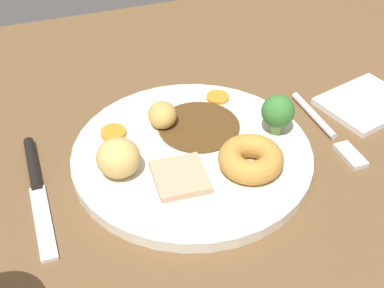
{
  "coord_description": "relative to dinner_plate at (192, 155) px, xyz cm",
  "views": [
    {
      "loc": [
        16.84,
        44.6,
        46.0
      ],
      "look_at": [
        1.24,
        -0.99,
        6.0
      ],
      "focal_mm": 51.59,
      "sensor_mm": 36.0,
      "label": 1
    }
  ],
  "objects": [
    {
      "name": "broccoli_floret",
      "position": [
        -10.56,
        -0.04,
        3.67
      ],
      "size": [
        3.91,
        3.91,
        5.03
      ],
      "color": "#8CB766",
      "rests_on": "dinner_plate"
    },
    {
      "name": "dinner_plate",
      "position": [
        0.0,
        0.0,
        0.0
      ],
      "size": [
        27.7,
        27.7,
        1.4
      ],
      "primitive_type": "cylinder",
      "color": "silver",
      "rests_on": "dining_table"
    },
    {
      "name": "dining_table",
      "position": [
        -1.24,
        0.99,
        -2.5
      ],
      "size": [
        120.0,
        84.0,
        3.6
      ],
      "primitive_type": "cube",
      "color": "brown",
      "rests_on": "ground"
    },
    {
      "name": "roast_potato_right",
      "position": [
        8.68,
        1.39,
        2.87
      ],
      "size": [
        5.02,
        4.94,
        4.34
      ],
      "primitive_type": "ellipsoid",
      "rotation": [
        0.0,
        0.0,
        4.66
      ],
      "color": "#D8B260",
      "rests_on": "dinner_plate"
    },
    {
      "name": "knife",
      "position": [
        17.64,
        -1.32,
        -0.25
      ],
      "size": [
        1.7,
        18.5,
        1.2
      ],
      "rotation": [
        0.0,
        0.0,
        1.57
      ],
      "color": "black",
      "rests_on": "dining_table"
    },
    {
      "name": "yorkshire_pudding",
      "position": [
        -5.13,
        4.86,
        2.03
      ],
      "size": [
        7.22,
        7.22,
        2.66
      ],
      "primitive_type": "torus",
      "color": "#C68938",
      "rests_on": "dinner_plate"
    },
    {
      "name": "carrot_coin_front",
      "position": [
        -6.5,
        -8.77,
        0.91
      ],
      "size": [
        2.92,
        2.92,
        0.42
      ],
      "primitive_type": "cylinder",
      "color": "orange",
      "rests_on": "dinner_plate"
    },
    {
      "name": "folded_napkin",
      "position": [
        -25.05,
        -2.77,
        -0.3
      ],
      "size": [
        13.0,
        11.61,
        0.8
      ],
      "primitive_type": "cube",
      "rotation": [
        0.0,
        0.0,
        0.27
      ],
      "color": "white",
      "rests_on": "dining_table"
    },
    {
      "name": "roast_potato_left",
      "position": [
        1.82,
        -5.63,
        2.27
      ],
      "size": [
        3.98,
        4.22,
        3.14
      ],
      "primitive_type": "ellipsoid",
      "rotation": [
        0.0,
        0.0,
        6.13
      ],
      "color": "tan",
      "rests_on": "dinner_plate"
    },
    {
      "name": "gravy_pool",
      "position": [
        -2.19,
        -3.85,
        0.85
      ],
      "size": [
        9.89,
        9.89,
        0.3
      ],
      "primitive_type": "cylinder",
      "color": "#563819",
      "rests_on": "dinner_plate"
    },
    {
      "name": "meat_slice_main",
      "position": [
        2.77,
        4.14,
        1.1
      ],
      "size": [
        5.92,
        6.36,
        0.8
      ],
      "primitive_type": "cube",
      "rotation": [
        0.0,
        0.0,
        4.66
      ],
      "color": "tan",
      "rests_on": "dinner_plate"
    },
    {
      "name": "fork",
      "position": [
        -17.46,
        0.71,
        -0.31
      ],
      "size": [
        2.2,
        15.3,
        0.9
      ],
      "rotation": [
        0.0,
        0.0,
        1.62
      ],
      "color": "silver",
      "rests_on": "dining_table"
    },
    {
      "name": "carrot_coin_back",
      "position": [
        7.91,
        -5.72,
        1.03
      ],
      "size": [
        2.98,
        2.98,
        0.66
      ],
      "primitive_type": "cylinder",
      "color": "orange",
      "rests_on": "dinner_plate"
    }
  ]
}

